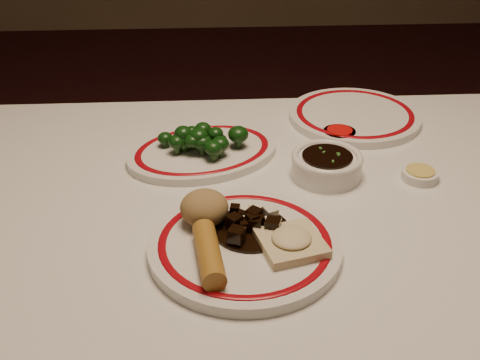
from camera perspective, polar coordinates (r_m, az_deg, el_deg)
The scene contains 12 objects.
dining_table at distance 1.03m, azimuth 4.54°, elevation -7.06°, with size 1.20×0.90×0.75m.
main_plate at distance 0.88m, azimuth 0.45°, elevation -6.27°, with size 0.32×0.32×0.02m.
rice_mound at distance 0.90m, azimuth -3.40°, elevation -2.66°, with size 0.07×0.07×0.05m, color olive.
spring_roll at distance 0.82m, azimuth -2.98°, elevation -7.00°, with size 0.03×0.03×0.12m, color #A97729.
fried_wonton at distance 0.86m, azimuth 4.89°, elevation -5.82°, with size 0.11×0.11×0.02m.
stirfry_heap at distance 0.89m, azimuth 1.13°, elevation -4.20°, with size 0.11×0.11×0.03m.
broccoli_plate at distance 1.12m, azimuth -3.55°, elevation 2.69°, with size 0.34×0.32×0.02m.
broccoli_pile at distance 1.10m, azimuth -3.71°, elevation 3.93°, with size 0.17×0.10×0.05m.
soy_bowl at distance 1.06m, azimuth 8.20°, elevation 1.29°, with size 0.12×0.12×0.04m.
sweet_sour_dish at distance 1.20m, azimuth 9.40°, elevation 4.31°, with size 0.06×0.06×0.02m.
mustard_dish at distance 1.09m, azimuth 16.69°, elevation 0.49°, with size 0.06×0.06×0.02m.
far_plate at distance 1.29m, azimuth 10.81°, elevation 6.02°, with size 0.28×0.28×0.02m.
Camera 1 is at (-0.13, -0.80, 1.29)m, focal length 45.00 mm.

